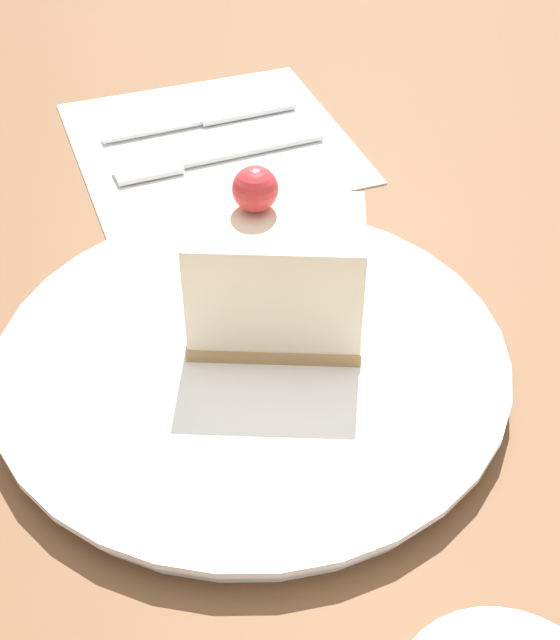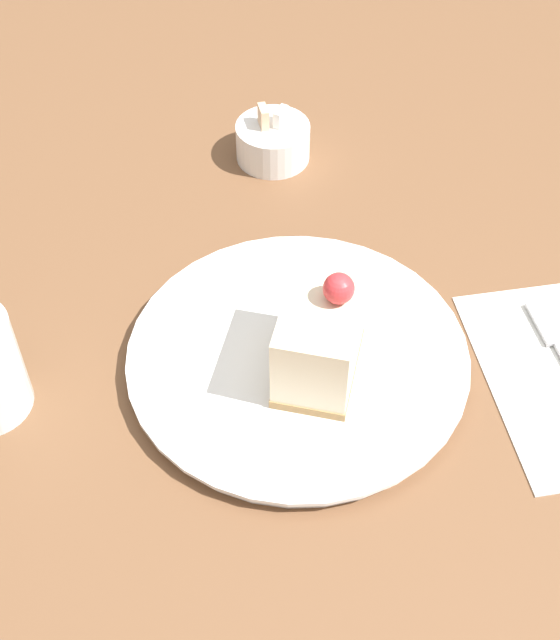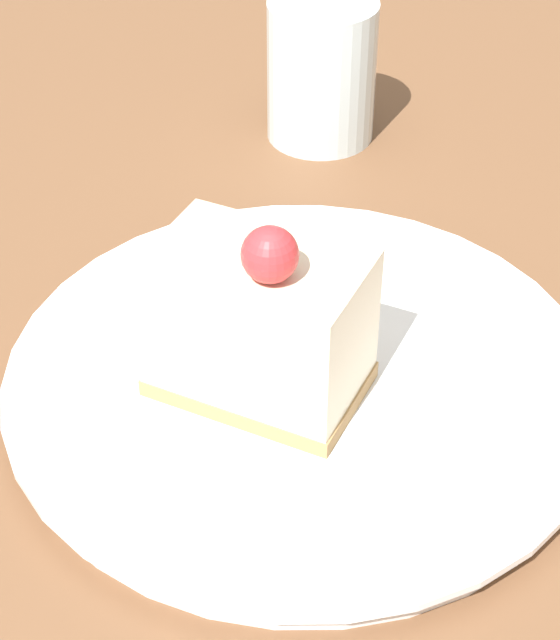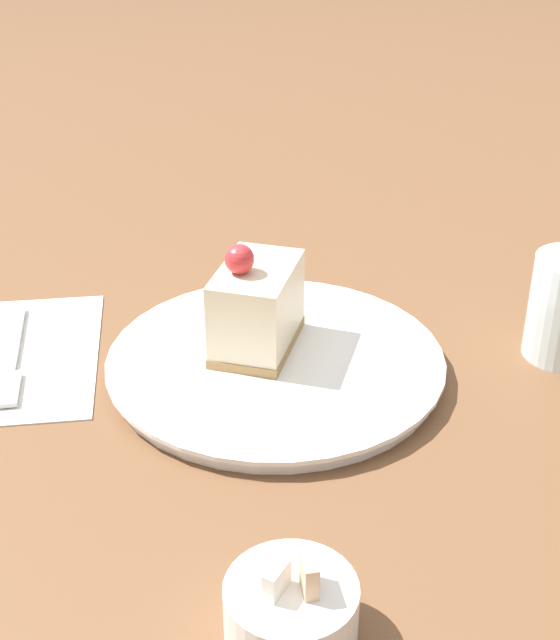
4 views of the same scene
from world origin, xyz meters
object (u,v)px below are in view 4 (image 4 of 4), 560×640
Objects in this scene: cake_slice at (256,306)px; sugar_bowl at (291,612)px; plate at (276,363)px; fork at (11,362)px.

cake_slice is 1.35× the size of sugar_bowl.
plate is 2.75× the size of cake_slice.
fork is 2.13× the size of sugar_bowl.
plate is 3.72× the size of sugar_bowl.
plate is at bearing -81.71° from sugar_bowl.
plate is at bearing 168.55° from fork.
cake_slice reaches higher than sugar_bowl.
sugar_bowl is at bearing 98.29° from plate.
cake_slice is 0.64× the size of fork.
fork is at bearing 17.74° from cake_slice.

